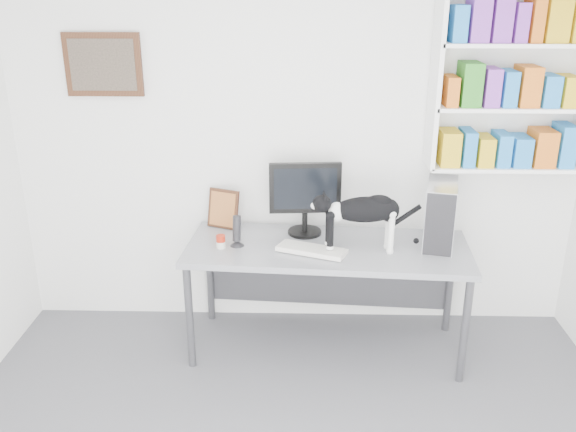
{
  "coord_description": "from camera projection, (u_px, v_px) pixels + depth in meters",
  "views": [
    {
      "loc": [
        0.05,
        -2.17,
        2.41
      ],
      "look_at": [
        -0.05,
        1.53,
        0.99
      ],
      "focal_mm": 38.0,
      "sensor_mm": 36.0,
      "label": 1
    }
  ],
  "objects": [
    {
      "name": "keyboard",
      "position": [
        312.0,
        250.0,
        3.94
      ],
      "size": [
        0.48,
        0.32,
        0.03
      ],
      "primitive_type": "cube",
      "rotation": [
        0.0,
        0.0,
        -0.37
      ],
      "color": "silver",
      "rests_on": "desk"
    },
    {
      "name": "monitor",
      "position": [
        305.0,
        198.0,
        4.16
      ],
      "size": [
        0.51,
        0.27,
        0.52
      ],
      "primitive_type": "cube",
      "rotation": [
        0.0,
        0.0,
        0.08
      ],
      "color": "black",
      "rests_on": "desk"
    },
    {
      "name": "speaker",
      "position": [
        237.0,
        230.0,
        4.01
      ],
      "size": [
        0.11,
        0.11,
        0.22
      ],
      "primitive_type": "cylinder",
      "rotation": [
        0.0,
        0.0,
        -0.2
      ],
      "color": "black",
      "rests_on": "desk"
    },
    {
      "name": "soup_can",
      "position": [
        221.0,
        242.0,
        4.0
      ],
      "size": [
        0.08,
        0.08,
        0.09
      ],
      "primitive_type": "cylinder",
      "rotation": [
        0.0,
        0.0,
        0.33
      ],
      "color": "#AB210E",
      "rests_on": "desk"
    },
    {
      "name": "desk",
      "position": [
        326.0,
        298.0,
        4.18
      ],
      "size": [
        1.91,
        0.85,
        0.78
      ],
      "primitive_type": "cube",
      "rotation": [
        0.0,
        0.0,
        -0.07
      ],
      "color": "gray",
      "rests_on": "room"
    },
    {
      "name": "leaning_print",
      "position": [
        223.0,
        208.0,
        4.31
      ],
      "size": [
        0.25,
        0.17,
        0.29
      ],
      "primitive_type": "cube",
      "rotation": [
        0.0,
        0.0,
        -0.39
      ],
      "color": "#462A16",
      "rests_on": "desk"
    },
    {
      "name": "bookshelf",
      "position": [
        514.0,
        76.0,
        3.92
      ],
      "size": [
        1.03,
        0.28,
        1.24
      ],
      "primitive_type": "cube",
      "color": "white",
      "rests_on": "room"
    },
    {
      "name": "cat",
      "position": [
        362.0,
        224.0,
        3.89
      ],
      "size": [
        0.65,
        0.23,
        0.39
      ],
      "primitive_type": null,
      "rotation": [
        0.0,
        0.0,
        0.1
      ],
      "color": "black",
      "rests_on": "desk"
    },
    {
      "name": "pc_tower",
      "position": [
        440.0,
        214.0,
        4.01
      ],
      "size": [
        0.28,
        0.46,
        0.43
      ],
      "primitive_type": "cube",
      "rotation": [
        0.0,
        0.0,
        -0.23
      ],
      "color": "#BABABF",
      "rests_on": "desk"
    },
    {
      "name": "room",
      "position": [
        290.0,
        270.0,
        2.4
      ],
      "size": [
        4.01,
        4.01,
        2.7
      ],
      "color": "#535358",
      "rests_on": "ground"
    },
    {
      "name": "wall_art",
      "position": [
        103.0,
        65.0,
        4.08
      ],
      "size": [
        0.52,
        0.04,
        0.42
      ],
      "primitive_type": "cube",
      "color": "#462A16",
      "rests_on": "room"
    }
  ]
}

